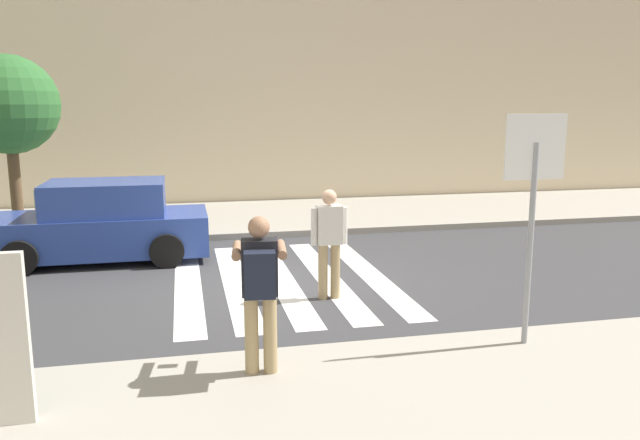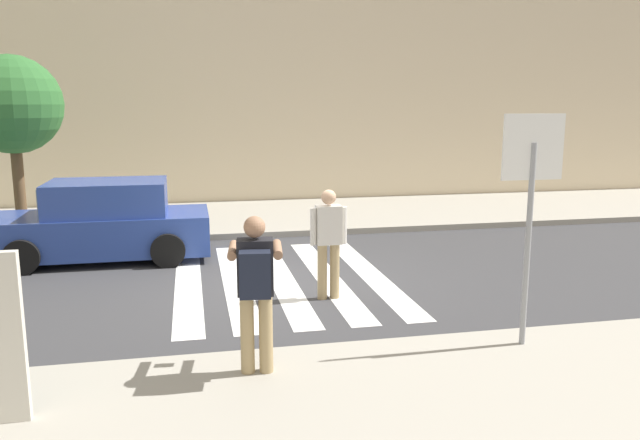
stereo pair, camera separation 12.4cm
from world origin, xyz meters
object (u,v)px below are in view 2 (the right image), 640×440
Objects in this scene: photographer_with_backpack at (256,281)px; street_tree_west at (12,106)px; parked_car_blue at (104,223)px; pedestrian_crossing at (329,238)px; stop_sign at (531,179)px.

photographer_with_backpack is 9.42m from street_tree_west.
parked_car_blue is at bearing -45.69° from street_tree_west.
photographer_with_backpack is at bearing -116.70° from pedestrian_crossing.
pedestrian_crossing is 0.44× the size of street_tree_west.
stop_sign is at bearing -55.47° from pedestrian_crossing.
stop_sign is 0.67× the size of parked_car_blue.
photographer_with_backpack is at bearing -69.40° from parked_car_blue.
street_tree_west reaches higher than photographer_with_backpack.
parked_car_blue is at bearing 132.94° from stop_sign.
pedestrian_crossing is 8.08m from street_tree_west.
pedestrian_crossing is (1.43, 2.83, -0.19)m from photographer_with_backpack.
stop_sign is 11.02m from street_tree_west.
street_tree_west is at bearing 133.29° from stop_sign.
parked_car_blue is at bearing 138.31° from pedestrian_crossing.
parked_car_blue is 1.05× the size of street_tree_west.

